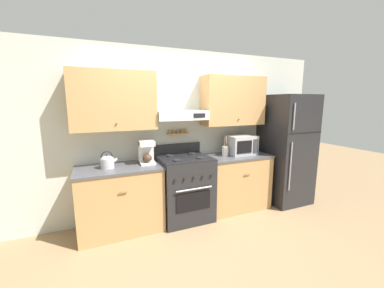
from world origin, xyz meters
The scene contains 10 objects.
ground_plane centered at (0.00, 0.00, 0.00)m, with size 16.00×16.00×0.00m, color #937551.
wall_back centered at (-0.01, 0.59, 1.45)m, with size 5.20×0.46×2.55m.
counter_left centered at (-0.94, 0.32, 0.45)m, with size 1.12×0.63×0.91m.
counter_right centered at (0.92, 0.32, 0.45)m, with size 1.08×0.63×0.91m.
stove_range centered at (0.00, 0.29, 0.49)m, with size 0.75×0.68×1.12m.
refrigerator centered at (1.90, 0.23, 0.94)m, with size 0.72×0.78×1.88m.
tea_kettle centered at (-1.08, 0.33, 1.00)m, with size 0.22×0.17×0.23m.
coffee_maker centered at (-0.55, 0.35, 1.07)m, with size 0.20×0.20×0.33m.
microwave centered at (1.02, 0.35, 1.06)m, with size 0.45×0.37×0.31m.
utensil_crock centered at (0.71, 0.33, 0.99)m, with size 0.11×0.11×0.31m.
Camera 1 is at (-1.23, -2.86, 1.76)m, focal length 22.00 mm.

